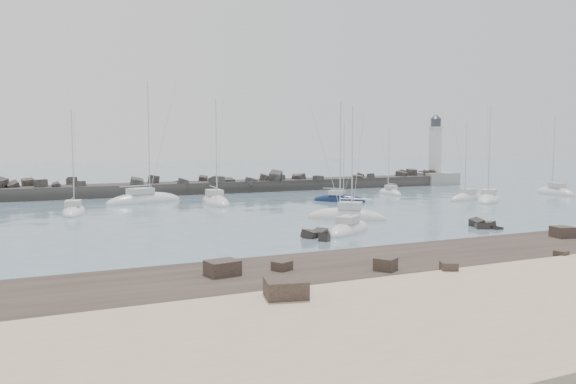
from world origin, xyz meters
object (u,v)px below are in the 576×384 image
Objects in this scene: sailboat_1 at (74,212)px; sailboat_6 at (339,200)px; sailboat_10 at (555,193)px; sailboat_8 at (390,193)px; sailboat_3 at (346,217)px; sailboat_5 at (349,230)px; sailboat_7 at (467,199)px; sailboat_2 at (144,201)px; sailboat_4 at (215,203)px; sailboat_9 at (488,200)px; lighthouse at (435,168)px.

sailboat_1 is 34.88m from sailboat_6.
sailboat_1 is at bearing 175.59° from sailboat_10.
sailboat_8 is at bearing 26.03° from sailboat_6.
sailboat_8 is at bearing 6.47° from sailboat_1.
sailboat_5 is at bearing -118.87° from sailboat_3.
sailboat_1 is at bearing 172.81° from sailboat_7.
sailboat_2 is 1.52× the size of sailboat_7.
sailboat_4 is at bearing 165.81° from sailboat_6.
sailboat_7 is at bearing -16.09° from sailboat_4.
sailboat_10 is at bearing 21.31° from sailboat_5.
sailboat_2 is 1.17× the size of sailboat_4.
sailboat_2 is at bearing 43.44° from sailboat_1.
sailboat_4 is 28.60m from sailboat_5.
sailboat_2 is at bearing 145.31° from sailboat_4.
sailboat_6 is 37.36m from sailboat_10.
sailboat_9 is (1.13, -2.98, -0.00)m from sailboat_7.
sailboat_8 is at bearing 49.82° from sailboat_5.
sailboat_1 is at bearing -169.55° from sailboat_4.
sailboat_5 is (12.44, -34.15, -0.02)m from sailboat_2.
sailboat_1 is 1.04× the size of sailboat_5.
lighthouse is 0.96× the size of sailboat_4.
lighthouse is at bearing 18.57° from sailboat_4.
sailboat_2 is 1.30× the size of sailboat_3.
sailboat_5 is 35.29m from sailboat_9.
sailboat_7 is (17.91, -5.76, 0.01)m from sailboat_6.
sailboat_10 is (45.50, 11.61, 0.00)m from sailboat_3.
sailboat_5 is (22.13, -24.98, -0.00)m from sailboat_1.
sailboat_1 is 18.42m from sailboat_4.
sailboat_2 is at bearing 156.96° from sailboat_9.
sailboat_3 is at bearing -67.91° from sailboat_4.
sailboat_6 is at bearing 62.60° from sailboat_3.
sailboat_6 is (12.74, 24.08, 0.00)m from sailboat_5.
sailboat_4 is at bearing 112.09° from sailboat_3.
sailboat_2 is 1.33× the size of sailboat_10.
sailboat_3 is at bearing 61.13° from sailboat_5.
sailboat_7 is (30.65, 18.32, 0.01)m from sailboat_5.
lighthouse is 26.30m from sailboat_10.
sailboat_9 is (6.12, -15.05, 0.00)m from sailboat_8.
sailboat_1 reaches higher than sailboat_6.
sailboat_8 is (21.36, 22.58, -0.02)m from sailboat_3.
sailboat_5 is 53.46m from sailboat_10.
sailboat_1 is at bearing -163.50° from lighthouse.
lighthouse is 1.13× the size of sailboat_1.
lighthouse is 1.35× the size of sailboat_8.
sailboat_10 is (19.16, 1.11, 0.02)m from sailboat_7.
sailboat_2 is (9.69, 9.17, 0.02)m from sailboat_1.
sailboat_1 is at bearing 131.53° from sailboat_5.
lighthouse reaches higher than sailboat_7.
lighthouse is at bearing 10.74° from sailboat_2.
sailboat_5 is at bearing -48.47° from sailboat_1.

